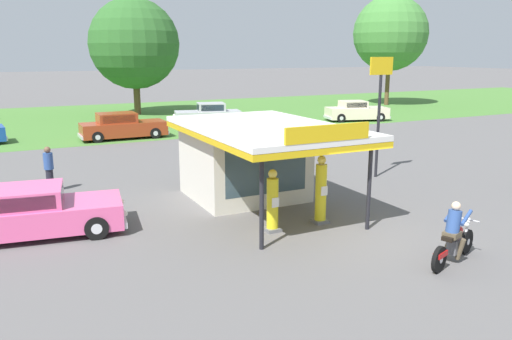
# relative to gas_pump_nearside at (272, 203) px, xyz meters

# --- Properties ---
(ground_plane) EXTENTS (300.00, 300.00, 0.00)m
(ground_plane) POSITION_rel_gas_pump_nearside_xyz_m (2.10, -1.19, -0.84)
(ground_plane) COLOR #5B5959
(grass_verge_strip) EXTENTS (120.00, 24.00, 0.01)m
(grass_verge_strip) POSITION_rel_gas_pump_nearside_xyz_m (2.10, 28.81, -0.83)
(grass_verge_strip) COLOR #477A33
(grass_verge_strip) RESTS_ON ground
(service_station_kiosk) EXTENTS (4.39, 7.18, 3.24)m
(service_station_kiosk) POSITION_rel_gas_pump_nearside_xyz_m (0.83, 3.27, 0.80)
(service_station_kiosk) COLOR beige
(service_station_kiosk) RESTS_ON ground
(gas_pump_nearside) EXTENTS (0.44, 0.44, 1.84)m
(gas_pump_nearside) POSITION_rel_gas_pump_nearside_xyz_m (0.00, 0.00, 0.00)
(gas_pump_nearside) COLOR slate
(gas_pump_nearside) RESTS_ON ground
(gas_pump_offside) EXTENTS (0.44, 0.44, 2.09)m
(gas_pump_offside) POSITION_rel_gas_pump_nearside_xyz_m (1.65, 0.00, 0.12)
(gas_pump_offside) COLOR slate
(gas_pump_offside) RESTS_ON ground
(motorcycle_with_rider) EXTENTS (2.16, 0.96, 1.58)m
(motorcycle_with_rider) POSITION_rel_gas_pump_nearside_xyz_m (2.88, -3.98, -0.18)
(motorcycle_with_rider) COLOR black
(motorcycle_with_rider) RESTS_ON ground
(featured_classic_sedan) EXTENTS (5.04, 2.55, 1.41)m
(featured_classic_sedan) POSITION_rel_gas_pump_nearside_xyz_m (-6.14, 2.70, -0.19)
(featured_classic_sedan) COLOR #E55993
(featured_classic_sedan) RESTS_ON ground
(parked_car_back_row_right) EXTENTS (5.25, 2.95, 1.50)m
(parked_car_back_row_right) POSITION_rel_gas_pump_nearside_xyz_m (6.82, 22.65, -0.16)
(parked_car_back_row_right) COLOR #B7B7BC
(parked_car_back_row_right) RESTS_ON ground
(parked_car_back_row_left) EXTENTS (5.21, 2.00, 1.58)m
(parked_car_back_row_left) POSITION_rel_gas_pump_nearside_xyz_m (-0.38, 18.47, -0.11)
(parked_car_back_row_left) COLOR #993819
(parked_car_back_row_left) RESTS_ON ground
(parked_car_back_row_centre) EXTENTS (5.10, 3.11, 1.52)m
(parked_car_back_row_centre) POSITION_rel_gas_pump_nearside_xyz_m (17.54, 18.99, -0.14)
(parked_car_back_row_centre) COLOR beige
(parked_car_back_row_centre) RESTS_ON ground
(bystander_chatting_near_pumps) EXTENTS (0.34, 0.34, 1.72)m
(bystander_chatting_near_pumps) POSITION_rel_gas_pump_nearside_xyz_m (-5.38, 7.44, 0.07)
(bystander_chatting_near_pumps) COLOR black
(bystander_chatting_near_pumps) RESTS_ON ground
(bystander_leaning_by_kiosk) EXTENTS (0.34, 0.34, 1.55)m
(bystander_leaning_by_kiosk) POSITION_rel_gas_pump_nearside_xyz_m (1.94, 11.58, -0.03)
(bystander_leaning_by_kiosk) COLOR #2D3351
(bystander_leaning_by_kiosk) RESTS_ON ground
(tree_oak_distant_spare) EXTENTS (7.24, 7.24, 10.58)m
(tree_oak_distant_spare) POSITION_rel_gas_pump_nearside_xyz_m (27.87, 27.54, 6.12)
(tree_oak_distant_spare) COLOR brown
(tree_oak_distant_spare) RESTS_ON ground
(tree_oak_far_left) EXTENTS (7.40, 7.40, 9.54)m
(tree_oak_far_left) POSITION_rel_gas_pump_nearside_xyz_m (3.45, 30.38, 4.85)
(tree_oak_far_left) COLOR brown
(tree_oak_far_left) RESTS_ON ground
(roadside_pole_sign) EXTENTS (1.10, 0.12, 4.91)m
(roadside_pole_sign) POSITION_rel_gas_pump_nearside_xyz_m (7.02, 3.91, 2.50)
(roadside_pole_sign) COLOR black
(roadside_pole_sign) RESTS_ON ground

